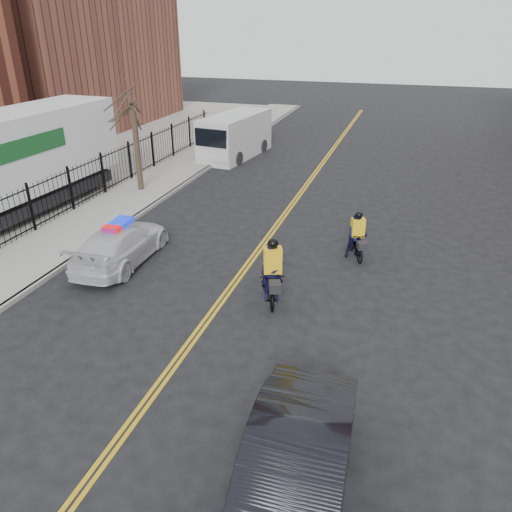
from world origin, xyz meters
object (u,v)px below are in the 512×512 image
object	(u,v)px
cyclist_near	(272,279)
cyclist_far	(357,240)
dark_sedan	(293,476)
police_cruiser	(121,244)
cargo_van	(234,137)

from	to	relation	value
cyclist_near	cyclist_far	world-z (taller)	cyclist_near
dark_sedan	cyclist_far	distance (m)	10.69
police_cruiser	cyclist_near	xyz separation A→B (m)	(5.77, -0.97, 0.03)
cargo_van	cyclist_near	distance (m)	17.58
cargo_van	cyclist_near	xyz separation A→B (m)	(6.99, -16.13, -0.54)
police_cruiser	dark_sedan	world-z (taller)	dark_sedan
police_cruiser	cyclist_far	distance (m)	8.31
police_cruiser	cargo_van	size ratio (longest dim) A/B	0.75
cargo_van	cyclist_far	xyz separation A→B (m)	(9.03, -12.31, -0.56)
dark_sedan	cyclist_far	world-z (taller)	cyclist_far
cyclist_far	cyclist_near	bearing A→B (deg)	-141.18
police_cruiser	cyclist_far	world-z (taller)	cyclist_far
dark_sedan	cyclist_near	xyz separation A→B (m)	(-2.30, 6.87, -0.11)
dark_sedan	cyclist_near	distance (m)	7.24
cyclist_far	cargo_van	bearing A→B (deg)	103.21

